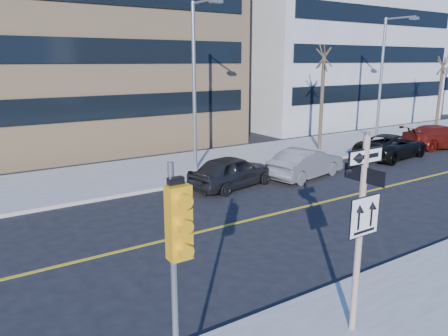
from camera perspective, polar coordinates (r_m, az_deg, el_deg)
ground at (r=11.45m, az=6.49°, el=-14.82°), size 120.00×120.00×0.00m
far_sidewalk at (r=31.89m, az=17.76°, el=3.41°), size 66.00×6.00×0.15m
road_centerline at (r=22.56m, az=23.76°, el=-1.40°), size 40.00×0.14×0.01m
sign_pole at (r=8.84m, az=17.44°, el=-6.90°), size 0.92×0.92×4.06m
traffic_signal at (r=6.11m, az=-6.02°, el=-9.82°), size 0.32×0.45×4.00m
parked_car_a at (r=19.25m, az=1.06°, el=-0.45°), size 2.55×4.54×1.46m
parked_car_b at (r=21.22m, az=10.70°, el=0.62°), size 2.32×4.55×1.43m
parked_car_c at (r=26.95m, az=21.05°, el=2.69°), size 2.96×5.30×1.40m
parked_car_d at (r=31.29m, az=26.50°, el=3.67°), size 3.54×5.53×1.49m
streetlight_a at (r=21.22m, az=-3.61°, el=11.85°), size 0.55×2.25×8.00m
streetlight_b at (r=30.68m, az=20.24°, el=11.65°), size 0.55×2.25×8.00m
street_tree_west at (r=27.21m, az=12.93°, el=13.59°), size 1.80×1.80×6.35m
street_tree_east at (r=37.80m, az=26.67°, el=11.59°), size 1.80×1.80×5.75m
building_brick at (r=33.94m, az=-19.67°, el=19.02°), size 18.00×18.00×18.00m
building_grey_mid at (r=44.02m, az=11.10°, el=16.20°), size 20.00×16.00×15.00m
building_grey_far at (r=62.15m, az=23.62°, el=15.03°), size 18.00×18.00×16.00m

